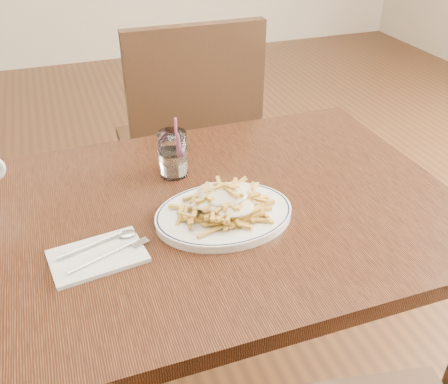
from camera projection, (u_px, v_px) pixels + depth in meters
name	position (u px, v px, depth m)	size (l,w,h in m)	color
table	(201.00, 234.00, 1.19)	(1.20, 0.80, 0.75)	black
chair_far	(190.00, 136.00, 1.86)	(0.47, 0.47, 1.01)	black
fries_plate	(224.00, 214.00, 1.11)	(0.37, 0.35, 0.02)	white
loaded_fries	(224.00, 199.00, 1.08)	(0.21, 0.17, 0.06)	gold
napkin	(98.00, 256.00, 1.00)	(0.18, 0.12, 0.01)	white
cutlery	(97.00, 251.00, 1.00)	(0.19, 0.13, 0.01)	silver
water_glass	(173.00, 157.00, 1.25)	(0.07, 0.07, 0.16)	white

